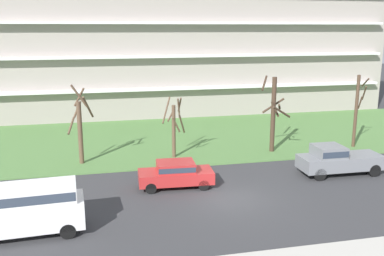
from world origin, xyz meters
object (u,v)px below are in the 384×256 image
tree_right (357,109)px  van_white_center_left (25,206)px  pickup_gray_near_left (337,159)px  sedan_red_center_right (176,173)px  tree_left (174,126)px  tree_far_left (80,126)px  tree_center (273,113)px

tree_right → van_white_center_left: 25.34m
tree_right → pickup_gray_near_left: (-4.81, -5.52, -2.05)m
pickup_gray_near_left → sedan_red_center_right: (-10.61, -0.00, -0.14)m
tree_left → sedan_red_center_right: bearing=-99.8°
tree_far_left → sedan_red_center_right: size_ratio=1.26×
tree_center → tree_right: 6.87m
tree_far_left → tree_left: tree_far_left is taller
tree_left → tree_center: 7.56m
tree_far_left → tree_right: bearing=-0.8°
tree_right → pickup_gray_near_left: size_ratio=1.06×
sedan_red_center_right → tree_right: bearing=-157.1°
tree_far_left → tree_left: bearing=0.5°
tree_far_left → tree_right: 20.97m
sedan_red_center_right → van_white_center_left: bearing=33.1°
tree_far_left → van_white_center_left: (-2.25, -10.32, -1.31)m
tree_center → pickup_gray_near_left: tree_center is taller
tree_left → tree_right: 14.42m
pickup_gray_near_left → van_white_center_left: bearing=14.7°
tree_center → sedan_red_center_right: 10.52m
tree_far_left → sedan_red_center_right: (5.55, -5.82, -1.83)m
tree_center → pickup_gray_near_left: 6.42m
van_white_center_left → sedan_red_center_right: van_white_center_left is taller
tree_far_left → tree_center: tree_center is taller
pickup_gray_near_left → sedan_red_center_right: 10.61m
tree_far_left → sedan_red_center_right: tree_far_left is taller
tree_left → sedan_red_center_right: size_ratio=1.00×
tree_center → tree_far_left: bearing=179.6°
tree_far_left → pickup_gray_near_left: size_ratio=1.04×
tree_far_left → tree_center: (14.09, -0.09, 0.37)m
pickup_gray_near_left → sedan_red_center_right: size_ratio=1.21×
tree_center → tree_right: tree_center is taller
pickup_gray_near_left → tree_center: bearing=-69.2°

